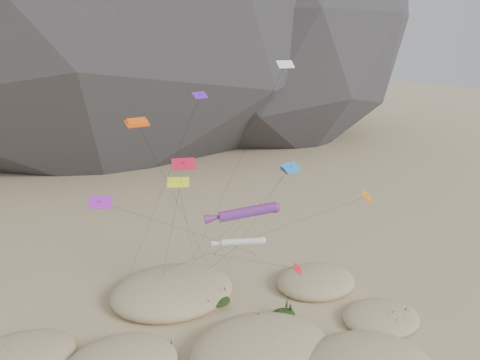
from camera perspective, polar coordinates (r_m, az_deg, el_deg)
dunes at (r=49.56m, az=-2.75°, el=-20.71°), size 47.47×37.16×4.02m
dune_grass at (r=50.73m, az=-0.11°, el=-19.60°), size 42.68×28.49×1.44m
kite_stakes at (r=67.35m, az=-5.34°, el=-10.49°), size 19.46×6.65×0.30m
rainbow_tube_kite at (r=54.71m, az=0.59°, el=-3.99°), size 9.12×12.87×12.54m
white_tube_kite at (r=52.50m, az=-0.01°, el=-7.55°), size 5.66×11.76×9.90m
orange_parafoil at (r=52.24m, az=-12.29°, el=6.61°), size 12.27×12.25×22.80m
multi_parafoil at (r=51.80m, az=5.75°, el=1.33°), size 3.02×14.69×17.85m
delta_kites at (r=50.09m, az=-0.24°, el=1.06°), size 31.75×23.39×28.42m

